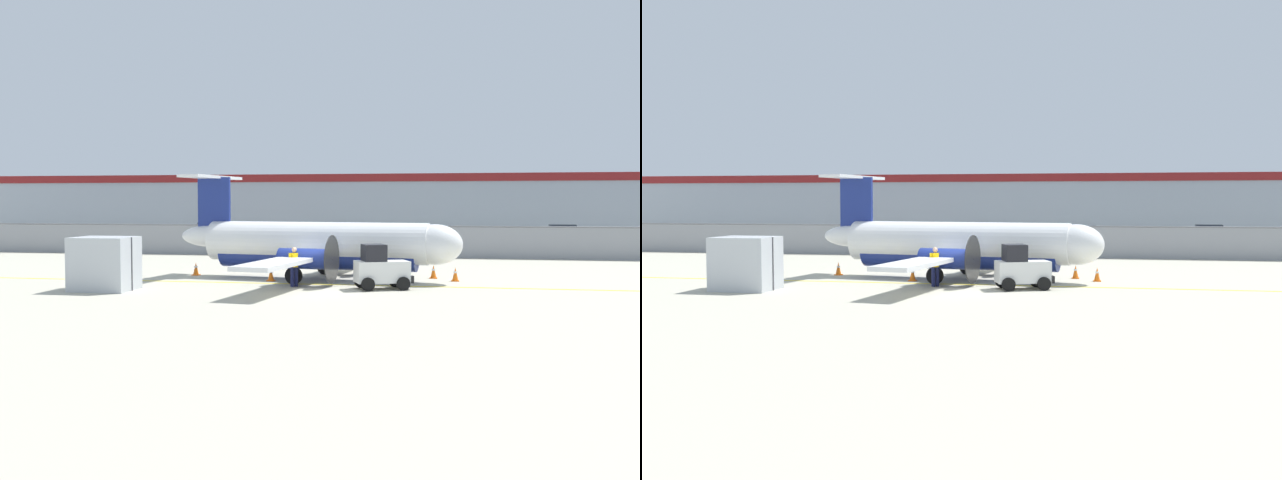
{
  "view_description": "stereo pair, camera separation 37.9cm",
  "coord_description": "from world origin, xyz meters",
  "views": [
    {
      "loc": [
        5.66,
        -28.77,
        3.66
      ],
      "look_at": [
        -0.4,
        5.01,
        1.8
      ],
      "focal_mm": 40.0,
      "sensor_mm": 36.0,
      "label": 1
    },
    {
      "loc": [
        6.03,
        -28.71,
        3.66
      ],
      "look_at": [
        -0.4,
        5.01,
        1.8
      ],
      "focal_mm": 40.0,
      "sensor_mm": 36.0,
      "label": 2
    }
  ],
  "objects": [
    {
      "name": "parked_car_6",
      "position": [
        15.22,
        34.79,
        0.89
      ],
      "size": [
        4.33,
        2.27,
        1.58
      ],
      "rotation": [
        0.0,
        0.0,
        3.06
      ],
      "color": "black",
      "rests_on": "parking_lot_strip"
    },
    {
      "name": "traffic_cone_near_right",
      "position": [
        5.02,
        5.39,
        0.31
      ],
      "size": [
        0.36,
        0.36,
        0.64
      ],
      "color": "orange",
      "rests_on": "ground"
    },
    {
      "name": "parked_car_3",
      "position": [
        -0.87,
        35.57,
        0.89
      ],
      "size": [
        4.35,
        2.34,
        1.58
      ],
      "rotation": [
        0.0,
        0.0,
        3.24
      ],
      "color": "silver",
      "rests_on": "parking_lot_strip"
    },
    {
      "name": "ground_crew_worker",
      "position": [
        -0.81,
        1.02,
        0.95
      ],
      "size": [
        0.48,
        0.48,
        1.7
      ],
      "rotation": [
        0.0,
        0.0,
        5.45
      ],
      "color": "#191E4C",
      "rests_on": "ground"
    },
    {
      "name": "baggage_tug",
      "position": [
        2.93,
        0.79,
        0.86
      ],
      "size": [
        2.57,
        2.02,
        1.88
      ],
      "rotation": [
        0.0,
        0.0,
        0.36
      ],
      "color": "silver",
      "rests_on": "ground"
    },
    {
      "name": "background_building",
      "position": [
        0.0,
        47.99,
        3.26
      ],
      "size": [
        91.0,
        8.1,
        6.5
      ],
      "color": "#A8B2BC",
      "rests_on": "ground"
    },
    {
      "name": "commuter_airplane",
      "position": [
        -0.16,
        3.98,
        1.6
      ],
      "size": [
        13.96,
        16.06,
        4.92
      ],
      "rotation": [
        0.0,
        0.0,
        -0.15
      ],
      "color": "white",
      "rests_on": "ground"
    },
    {
      "name": "traffic_cone_far_left",
      "position": [
        6.03,
        4.36,
        0.31
      ],
      "size": [
        0.36,
        0.36,
        0.64
      ],
      "color": "orange",
      "rests_on": "ground"
    },
    {
      "name": "parked_car_5",
      "position": [
        8.73,
        24.5,
        0.89
      ],
      "size": [
        4.34,
        2.32,
        1.58
      ],
      "rotation": [
        0.0,
        0.0,
        3.05
      ],
      "color": "#19662D",
      "rests_on": "parking_lot_strip"
    },
    {
      "name": "parked_car_0",
      "position": [
        -15.64,
        34.06,
        0.89
      ],
      "size": [
        4.34,
        2.32,
        1.58
      ],
      "rotation": [
        0.0,
        0.0,
        -0.1
      ],
      "color": "red",
      "rests_on": "parking_lot_strip"
    },
    {
      "name": "parked_car_4",
      "position": [
        4.86,
        30.44,
        0.89
      ],
      "size": [
        4.3,
        2.22,
        1.58
      ],
      "rotation": [
        0.0,
        0.0,
        -0.07
      ],
      "color": "#19662D",
      "rests_on": "parking_lot_strip"
    },
    {
      "name": "perimeter_fence",
      "position": [
        0.0,
        18.0,
        1.12
      ],
      "size": [
        98.0,
        0.1,
        2.1
      ],
      "color": "gray",
      "rests_on": "ground"
    },
    {
      "name": "parking_lot_strip",
      "position": [
        0.0,
        29.5,
        0.06
      ],
      "size": [
        98.0,
        17.0,
        0.12
      ],
      "color": "#38383A",
      "rests_on": "ground"
    },
    {
      "name": "traffic_cone_far_right",
      "position": [
        -2.33,
        2.96,
        0.31
      ],
      "size": [
        0.36,
        0.36,
        0.64
      ],
      "color": "orange",
      "rests_on": "ground"
    },
    {
      "name": "parked_car_2",
      "position": [
        -3.69,
        29.5,
        0.89
      ],
      "size": [
        4.21,
        2.02,
        1.58
      ],
      "rotation": [
        0.0,
        0.0,
        3.15
      ],
      "color": "black",
      "rests_on": "parking_lot_strip"
    },
    {
      "name": "parked_car_1",
      "position": [
        -8.71,
        33.29,
        0.89
      ],
      "size": [
        4.32,
        2.25,
        1.58
      ],
      "rotation": [
        0.0,
        0.0,
        3.06
      ],
      "color": "black",
      "rests_on": "parking_lot_strip"
    },
    {
      "name": "cargo_container",
      "position": [
        -8.27,
        -1.53,
        1.1
      ],
      "size": [
        2.44,
        2.02,
        2.2
      ],
      "rotation": [
        0.0,
        0.0,
        -0.01
      ],
      "color": "#B7BCC1",
      "rests_on": "ground"
    },
    {
      "name": "traffic_cone_near_left",
      "position": [
        -6.63,
        4.8,
        0.31
      ],
      "size": [
        0.36,
        0.36,
        0.64
      ],
      "color": "orange",
      "rests_on": "ground"
    },
    {
      "name": "ground_plane",
      "position": [
        0.0,
        2.0,
        0.0
      ],
      "size": [
        140.0,
        140.0,
        0.01
      ],
      "color": "#B2AD99"
    }
  ]
}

